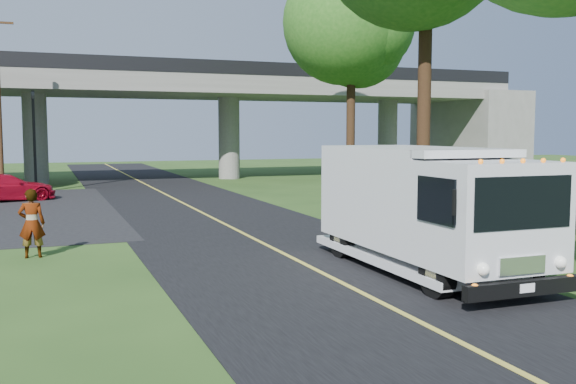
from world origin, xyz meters
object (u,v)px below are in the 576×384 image
red_sedan (5,188)px  pedestrian (32,223)px  traffic_signal (34,130)px  step_van (425,205)px  tree_right_far (357,27)px

red_sedan → pedestrian: 14.39m
traffic_signal → red_sedan: bearing=-106.9°
red_sedan → pedestrian: pedestrian is taller
traffic_signal → pedestrian: bearing=-89.8°
traffic_signal → step_van: (8.20, -23.30, -1.70)m
step_van → pedestrian: 9.51m
red_sedan → pedestrian: size_ratio=2.50×
step_van → tree_right_far: bearing=68.2°
red_sedan → pedestrian: (1.30, -14.33, 0.24)m
tree_right_far → red_sedan: 18.27m
tree_right_far → pedestrian: 20.87m
red_sedan → tree_right_far: bearing=-112.8°
tree_right_far → step_van: size_ratio=1.67×
red_sedan → pedestrian: bearing=169.6°
traffic_signal → step_van: 24.76m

